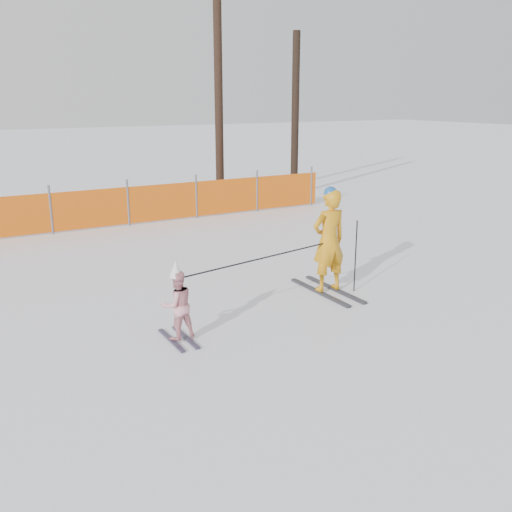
{
  "coord_description": "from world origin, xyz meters",
  "views": [
    {
      "loc": [
        -4.21,
        -6.85,
        3.37
      ],
      "look_at": [
        0.0,
        0.5,
        1.0
      ],
      "focal_mm": 40.0,
      "sensor_mm": 36.0,
      "label": 1
    }
  ],
  "objects": [
    {
      "name": "adult",
      "position": [
        1.7,
        0.9,
        0.95
      ],
      "size": [
        0.67,
        1.69,
        1.9
      ],
      "color": "black",
      "rests_on": "ground"
    },
    {
      "name": "ski_poles",
      "position": [
        0.76,
        0.62,
        0.84
      ],
      "size": [
        3.45,
        0.6,
        1.3
      ],
      "color": "black",
      "rests_on": "ground"
    },
    {
      "name": "ground",
      "position": [
        0.0,
        0.0,
        0.0
      ],
      "size": [
        120.0,
        120.0,
        0.0
      ],
      "primitive_type": "plane",
      "color": "white",
      "rests_on": "ground"
    },
    {
      "name": "safety_fence",
      "position": [
        -1.6,
        7.99,
        0.56
      ],
      "size": [
        16.19,
        0.06,
        1.25
      ],
      "color": "#595960",
      "rests_on": "ground"
    },
    {
      "name": "tree_trunks",
      "position": [
        5.3,
        9.99,
        3.32
      ],
      "size": [
        3.3,
        0.45,
        7.45
      ],
      "color": "black",
      "rests_on": "ground"
    },
    {
      "name": "child",
      "position": [
        -1.42,
        0.27,
        0.54
      ],
      "size": [
        0.51,
        0.89,
        1.19
      ],
      "color": "black",
      "rests_on": "ground"
    }
  ]
}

